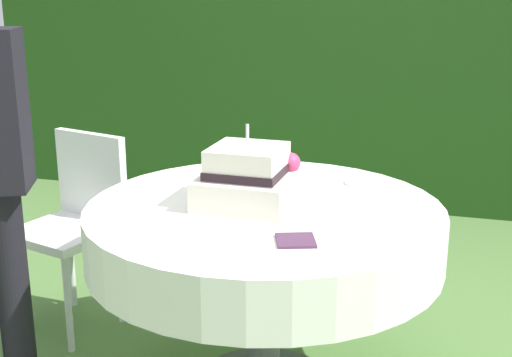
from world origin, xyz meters
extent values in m
cube|color=#234C19|center=(0.00, 2.71, 1.15)|extent=(5.54, 0.70, 2.31)
cylinder|color=#4C4C51|center=(0.00, 0.00, 0.37)|extent=(0.12, 0.12, 0.73)
cylinder|color=olive|center=(0.00, 0.00, 0.75)|extent=(1.27, 1.27, 0.03)
cylinder|color=white|center=(0.00, 0.00, 0.66)|extent=(1.30, 1.30, 0.21)
cube|color=silver|center=(-0.06, -0.01, 0.82)|extent=(0.34, 0.34, 0.11)
cube|color=silver|center=(-0.06, -0.01, 0.93)|extent=(0.26, 0.26, 0.11)
cube|color=black|center=(-0.06, -0.01, 0.89)|extent=(0.27, 0.27, 0.03)
sphere|color=#D13866|center=(0.07, 0.12, 0.90)|extent=(0.08, 0.08, 0.08)
cylinder|color=silver|center=(-0.06, -0.01, 1.02)|extent=(0.01, 0.01, 0.08)
cylinder|color=white|center=(-0.19, 0.38, 0.77)|extent=(0.11, 0.11, 0.01)
cylinder|color=white|center=(0.31, 0.37, 0.77)|extent=(0.15, 0.15, 0.01)
cube|color=#4C2D47|center=(0.19, -0.32, 0.77)|extent=(0.15, 0.15, 0.01)
cylinder|color=white|center=(-1.19, 0.13, 0.23)|extent=(0.03, 0.03, 0.45)
cylinder|color=white|center=(-0.88, 0.04, 0.23)|extent=(0.03, 0.03, 0.45)
cylinder|color=white|center=(-1.10, 0.44, 0.23)|extent=(0.03, 0.03, 0.45)
cylinder|color=white|center=(-0.80, 0.35, 0.23)|extent=(0.03, 0.03, 0.45)
cube|color=white|center=(-0.99, 0.24, 0.47)|extent=(0.49, 0.49, 0.04)
cube|color=white|center=(-0.95, 0.42, 0.69)|extent=(0.40, 0.15, 0.40)
cylinder|color=black|center=(-0.86, -0.33, 0.42)|extent=(0.12, 0.12, 0.85)
camera|label=1|loc=(0.63, -2.26, 1.54)|focal=47.62mm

